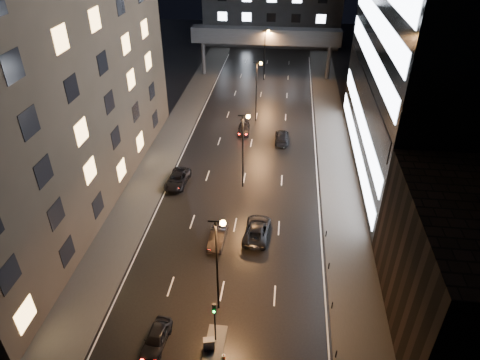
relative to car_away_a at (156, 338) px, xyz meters
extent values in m
plane|color=black|center=(4.54, 36.32, -0.72)|extent=(160.00, 160.00, 0.00)
cube|color=#383533|center=(-7.96, 31.32, -0.64)|extent=(5.00, 110.00, 0.15)
cube|color=#383533|center=(17.04, 31.32, -0.64)|extent=(5.00, 110.00, 0.15)
cube|color=#2D2319|center=(-17.96, 20.32, 19.28)|extent=(15.00, 48.00, 40.00)
cube|color=black|center=(24.54, 5.32, 5.28)|extent=(10.00, 18.00, 12.00)
cube|color=#333335|center=(4.54, 66.32, 7.78)|extent=(30.00, 3.00, 3.00)
cylinder|color=#333335|center=(-8.46, 66.32, 2.78)|extent=(0.80, 0.80, 7.00)
cylinder|color=#333335|center=(17.54, 66.32, 2.78)|extent=(0.80, 0.80, 7.00)
cylinder|color=black|center=(4.84, 0.82, 1.18)|extent=(0.12, 0.12, 3.50)
cube|color=black|center=(4.84, 0.82, 3.38)|extent=(0.28, 0.22, 0.90)
sphere|color=#0CFF33|center=(4.84, 0.68, 3.10)|extent=(0.18, 0.18, 0.18)
cylinder|color=black|center=(14.74, 0.32, -0.27)|extent=(0.12, 0.12, 0.90)
cylinder|color=black|center=(14.74, 5.32, -0.27)|extent=(0.12, 0.12, 0.90)
cylinder|color=black|center=(14.74, 10.32, -0.27)|extent=(0.12, 0.12, 0.90)
cylinder|color=black|center=(14.74, 15.32, -0.27)|extent=(0.12, 0.12, 0.90)
cylinder|color=black|center=(4.54, 4.32, 4.28)|extent=(0.18, 0.18, 10.00)
cylinder|color=black|center=(4.54, 4.32, 9.28)|extent=(1.20, 0.12, 0.12)
sphere|color=#FF9E38|center=(5.14, 4.32, 9.18)|extent=(0.50, 0.50, 0.50)
cylinder|color=black|center=(4.54, 24.32, 4.28)|extent=(0.18, 0.18, 10.00)
cylinder|color=black|center=(4.54, 24.32, 9.28)|extent=(1.20, 0.12, 0.12)
sphere|color=#FF9E38|center=(5.14, 24.32, 9.18)|extent=(0.50, 0.50, 0.50)
cylinder|color=black|center=(4.54, 44.32, 4.28)|extent=(0.18, 0.18, 10.00)
cylinder|color=black|center=(4.54, 44.32, 9.28)|extent=(1.20, 0.12, 0.12)
sphere|color=#FF9E38|center=(5.14, 44.32, 9.18)|extent=(0.50, 0.50, 0.50)
cylinder|color=black|center=(4.54, 64.32, 4.28)|extent=(0.18, 0.18, 10.00)
cylinder|color=black|center=(4.54, 64.32, 9.28)|extent=(1.20, 0.12, 0.12)
sphere|color=#FF9E38|center=(5.14, 64.32, 9.18)|extent=(0.50, 0.50, 0.50)
imported|color=black|center=(0.00, 0.00, 0.00)|extent=(2.05, 4.34, 1.43)
imported|color=black|center=(3.04, 13.19, 0.03)|extent=(1.73, 4.59, 1.49)
imported|color=black|center=(-3.97, 23.87, 0.03)|extent=(2.81, 5.52, 1.49)
imported|color=black|center=(3.04, 39.80, -0.07)|extent=(2.02, 4.55, 1.30)
imported|color=black|center=(7.17, 14.80, 0.08)|extent=(3.00, 5.89, 1.59)
imported|color=black|center=(9.14, 37.44, 0.03)|extent=(2.17, 5.16, 1.49)
cube|color=#535255|center=(4.44, -0.05, -0.01)|extent=(1.01, 0.75, 1.11)
cone|color=#E1400B|center=(5.73, -0.68, -0.49)|extent=(0.37, 0.37, 0.46)
camera|label=1|loc=(9.48, -21.58, 30.26)|focal=32.00mm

